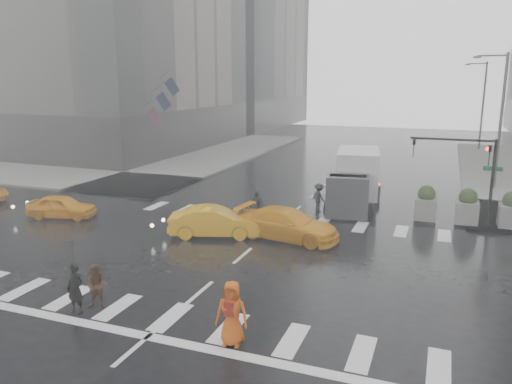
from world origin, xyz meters
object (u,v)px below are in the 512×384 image
at_px(pedestrian_brown, 97,286).
at_px(pedestrian_orange, 232,313).
at_px(traffic_signal_pole, 472,164).
at_px(taxi_mid, 215,222).
at_px(box_truck, 355,178).
at_px(taxi_front, 62,206).

relative_size(pedestrian_brown, pedestrian_orange, 0.79).
height_order(traffic_signal_pole, taxi_mid, traffic_signal_pole).
distance_m(pedestrian_brown, taxi_mid, 8.23).
height_order(pedestrian_brown, box_truck, box_truck).
height_order(traffic_signal_pole, pedestrian_orange, traffic_signal_pole).
bearing_deg(pedestrian_orange, pedestrian_brown, 165.21).
height_order(pedestrian_orange, taxi_front, pedestrian_orange).
xyz_separation_m(taxi_mid, box_truck, (5.26, 7.74, 1.04)).
bearing_deg(box_truck, traffic_signal_pole, -24.68).
xyz_separation_m(pedestrian_orange, box_truck, (0.53, 16.54, 0.80)).
distance_m(taxi_mid, box_truck, 9.42).
xyz_separation_m(pedestrian_orange, taxi_front, (-13.86, 8.80, -0.33)).
distance_m(traffic_signal_pole, box_truck, 6.42).
distance_m(taxi_front, box_truck, 16.38).
distance_m(traffic_signal_pole, pedestrian_orange, 16.35).
xyz_separation_m(traffic_signal_pole, taxi_front, (-20.40, -6.01, -2.59)).
distance_m(pedestrian_brown, box_truck, 16.95).
bearing_deg(traffic_signal_pole, taxi_mid, -151.93).
xyz_separation_m(pedestrian_orange, taxi_mid, (-4.73, 8.80, -0.24)).
bearing_deg(box_truck, taxi_mid, -132.78).
height_order(pedestrian_orange, taxi_mid, pedestrian_orange).
relative_size(traffic_signal_pole, pedestrian_brown, 3.01).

